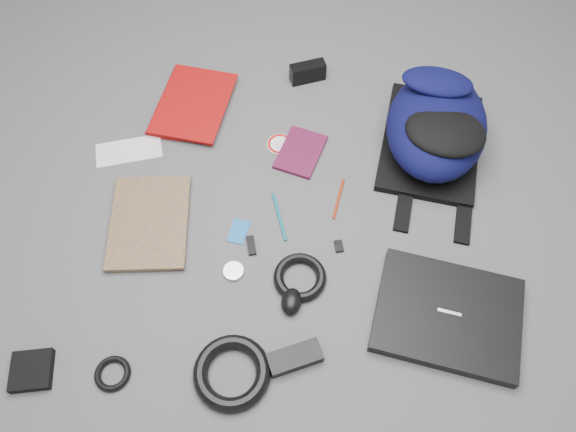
# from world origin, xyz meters

# --- Properties ---
(ground) EXTENTS (4.00, 4.00, 0.00)m
(ground) POSITION_xyz_m (0.00, 0.00, 0.00)
(ground) COLOR #4F4F51
(ground) RESTS_ON ground
(backpack) EXTENTS (0.36, 0.48, 0.19)m
(backpack) POSITION_xyz_m (0.40, 0.30, 0.09)
(backpack) COLOR black
(backpack) RESTS_ON ground
(laptop) EXTENTS (0.40, 0.33, 0.04)m
(laptop) POSITION_xyz_m (0.43, -0.25, 0.02)
(laptop) COLOR black
(laptop) RESTS_ON ground
(textbook_red) EXTENTS (0.25, 0.31, 0.03)m
(textbook_red) POSITION_xyz_m (-0.44, 0.39, 0.02)
(textbook_red) COLOR maroon
(textbook_red) RESTS_ON ground
(comic_book) EXTENTS (0.25, 0.32, 0.02)m
(comic_book) POSITION_xyz_m (-0.49, -0.07, 0.01)
(comic_book) COLOR #C78E0E
(comic_book) RESTS_ON ground
(envelope) EXTENTS (0.21, 0.14, 0.00)m
(envelope) POSITION_xyz_m (-0.50, 0.19, 0.00)
(envelope) COLOR silver
(envelope) RESTS_ON ground
(dvd_case) EXTENTS (0.16, 0.19, 0.01)m
(dvd_case) POSITION_xyz_m (0.02, 0.23, 0.01)
(dvd_case) COLOR #400C24
(dvd_case) RESTS_ON ground
(compact_camera) EXTENTS (0.12, 0.08, 0.06)m
(compact_camera) POSITION_xyz_m (0.01, 0.54, 0.03)
(compact_camera) COLOR black
(compact_camera) RESTS_ON ground
(sticker_disc) EXTENTS (0.10, 0.10, 0.00)m
(sticker_disc) POSITION_xyz_m (-0.05, 0.26, 0.00)
(sticker_disc) COLOR white
(sticker_disc) RESTS_ON ground
(pen_teal) EXTENTS (0.06, 0.15, 0.01)m
(pen_teal) POSITION_xyz_m (-0.02, 0.00, 0.00)
(pen_teal) COLOR #0D647A
(pen_teal) RESTS_ON ground
(pen_red) EXTENTS (0.03, 0.14, 0.01)m
(pen_red) POSITION_xyz_m (0.14, 0.08, 0.00)
(pen_red) COLOR #9B290B
(pen_red) RESTS_ON ground
(id_badge) EXTENTS (0.06, 0.08, 0.00)m
(id_badge) POSITION_xyz_m (-0.13, -0.05, 0.00)
(id_badge) COLOR #1763AF
(id_badge) RESTS_ON ground
(usb_black) EXTENTS (0.04, 0.06, 0.01)m
(usb_black) POSITION_xyz_m (-0.09, -0.09, 0.01)
(usb_black) COLOR black
(usb_black) RESTS_ON ground
(key_fob) EXTENTS (0.03, 0.04, 0.01)m
(key_fob) POSITION_xyz_m (0.15, -0.07, 0.01)
(key_fob) COLOR black
(key_fob) RESTS_ON ground
(mouse) EXTENTS (0.06, 0.08, 0.04)m
(mouse) POSITION_xyz_m (0.03, -0.25, 0.02)
(mouse) COLOR black
(mouse) RESTS_ON ground
(headphone_left) EXTENTS (0.05, 0.05, 0.01)m
(headphone_left) POSITION_xyz_m (-0.31, -0.16, 0.01)
(headphone_left) COLOR silver
(headphone_left) RESTS_ON ground
(headphone_right) EXTENTS (0.07, 0.07, 0.01)m
(headphone_right) POSITION_xyz_m (-0.13, -0.18, 0.01)
(headphone_right) COLOR #B4B4B7
(headphone_right) RESTS_ON ground
(cable_coil) EXTENTS (0.15, 0.15, 0.03)m
(cable_coil) POSITION_xyz_m (0.05, -0.18, 0.01)
(cable_coil) COLOR black
(cable_coil) RESTS_ON ground
(power_brick) EXTENTS (0.14, 0.10, 0.03)m
(power_brick) POSITION_xyz_m (0.05, -0.39, 0.02)
(power_brick) COLOR black
(power_brick) RESTS_ON ground
(power_cord_coil) EXTENTS (0.22, 0.22, 0.04)m
(power_cord_coil) POSITION_xyz_m (-0.09, -0.44, 0.02)
(power_cord_coil) COLOR black
(power_cord_coil) RESTS_ON ground
(pouch) EXTENTS (0.11, 0.11, 0.02)m
(pouch) POSITION_xyz_m (-0.57, -0.48, 0.01)
(pouch) COLOR black
(pouch) RESTS_ON ground
(earbud_coil) EXTENTS (0.11, 0.11, 0.02)m
(earbud_coil) POSITION_xyz_m (-0.38, -0.47, 0.01)
(earbud_coil) COLOR black
(earbud_coil) RESTS_ON ground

